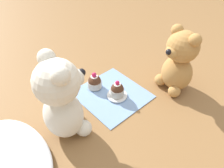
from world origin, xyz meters
name	(u,v)px	position (x,y,z in m)	size (l,w,h in m)	color
ground_plane	(112,95)	(0.00, 0.00, 0.00)	(4.00, 4.00, 0.00)	olive
knitted_placemat	(112,94)	(0.00, 0.00, 0.00)	(0.25, 0.24, 0.01)	#7A9ED1
tulle_cloth	(13,156)	(-0.01, 0.40, 0.02)	(0.32, 0.19, 0.03)	silver
teddy_bear_cream	(62,99)	(-0.02, 0.22, 0.14)	(0.15, 0.16, 0.29)	silver
teddy_bear_tan	(179,62)	(-0.13, -0.22, 0.12)	(0.14, 0.14, 0.26)	#B78447
cupcake_near_cream_bear	(95,82)	(0.08, 0.02, 0.03)	(0.06, 0.06, 0.07)	#B2ADA3
saucer_plate	(117,95)	(-0.02, -0.01, 0.01)	(0.08, 0.08, 0.01)	silver
cupcake_near_tan_bear	(117,90)	(-0.02, -0.01, 0.04)	(0.05, 0.05, 0.07)	#B2ADA3
teaspoon	(62,71)	(0.26, 0.06, 0.00)	(0.14, 0.01, 0.01)	silver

